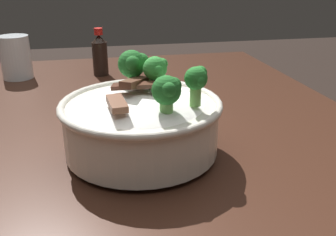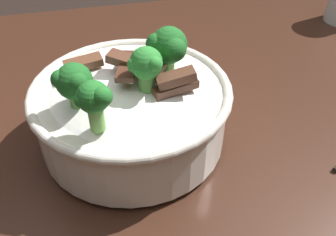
{
  "view_description": "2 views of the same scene",
  "coord_description": "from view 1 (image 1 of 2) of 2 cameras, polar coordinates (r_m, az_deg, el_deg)",
  "views": [
    {
      "loc": [
        0.6,
        -0.06,
        1.11
      ],
      "look_at": [
        0.08,
        0.05,
        0.89
      ],
      "focal_mm": 39.75,
      "sensor_mm": 36.0,
      "label": 1
    },
    {
      "loc": [
        0.1,
        0.38,
        1.17
      ],
      "look_at": [
        0.01,
        0.01,
        0.86
      ],
      "focal_mm": 38.95,
      "sensor_mm": 36.0,
      "label": 2
    }
  ],
  "objects": [
    {
      "name": "drinking_glass",
      "position": [
        1.1,
        -22.25,
        8.18
      ],
      "size": [
        0.08,
        0.08,
        0.12
      ],
      "color": "white",
      "rests_on": "dining_table"
    },
    {
      "name": "dining_table",
      "position": [
        0.72,
        -4.96,
        -10.48
      ],
      "size": [
        1.3,
        0.94,
        0.82
      ],
      "color": "#381E14",
      "rests_on": "ground"
    },
    {
      "name": "chopsticks_pair",
      "position": [
        0.93,
        -2.14,
        4.61
      ],
      "size": [
        0.2,
        0.12,
        0.01
      ],
      "color": "#28231E",
      "rests_on": "dining_table"
    },
    {
      "name": "soy_sauce_bottle",
      "position": [
        1.06,
        -10.39,
        9.54
      ],
      "size": [
        0.04,
        0.04,
        0.13
      ],
      "color": "black",
      "rests_on": "dining_table"
    },
    {
      "name": "rice_bowl",
      "position": [
        0.59,
        -4.03,
        0.03
      ],
      "size": [
        0.26,
        0.26,
        0.16
      ],
      "color": "silver",
      "rests_on": "dining_table"
    }
  ]
}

